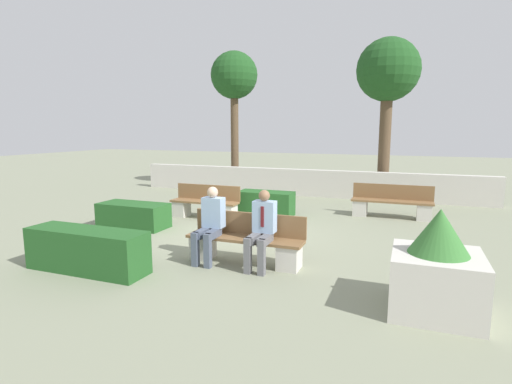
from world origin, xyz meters
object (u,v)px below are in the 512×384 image
(bench_left_side, at_px, (392,205))
(bench_front, at_px, (245,244))
(planter_corner_left, at_px, (437,270))
(bench_right_side, at_px, (205,206))
(tree_leftmost, at_px, (234,79))
(tree_center_left, at_px, (388,74))
(person_seated_woman, at_px, (210,221))
(person_seated_man, at_px, (262,226))

(bench_left_side, bearing_deg, bench_front, -103.39)
(planter_corner_left, bearing_deg, bench_right_side, 144.57)
(bench_left_side, bearing_deg, tree_leftmost, 160.50)
(bench_right_side, height_order, planter_corner_left, planter_corner_left)
(planter_corner_left, relative_size, tree_center_left, 0.25)
(tree_center_left, bearing_deg, planter_corner_left, -82.20)
(person_seated_woman, bearing_deg, person_seated_man, -0.03)
(bench_front, height_order, tree_center_left, tree_center_left)
(person_seated_man, bearing_deg, bench_left_side, 69.18)
(bench_front, height_order, bench_left_side, same)
(bench_right_side, xyz_separation_m, planter_corner_left, (5.41, -3.85, 0.23))
(person_seated_man, height_order, planter_corner_left, planter_corner_left)
(tree_center_left, bearing_deg, bench_front, -102.42)
(tree_leftmost, bearing_deg, bench_right_side, -73.71)
(person_seated_woman, distance_m, tree_leftmost, 10.04)
(bench_front, distance_m, bench_right_side, 3.78)
(person_seated_woman, height_order, tree_center_left, tree_center_left)
(bench_left_side, xyz_separation_m, planter_corner_left, (0.78, -5.70, 0.22))
(tree_center_left, bearing_deg, person_seated_woman, -106.18)
(bench_left_side, distance_m, bench_right_side, 4.98)
(person_seated_woman, relative_size, tree_leftmost, 0.25)
(bench_front, height_order, planter_corner_left, planter_corner_left)
(tree_leftmost, bearing_deg, tree_center_left, -4.58)
(tree_center_left, bearing_deg, bench_right_side, -128.80)
(bench_right_side, height_order, person_seated_woman, person_seated_woman)
(bench_front, bearing_deg, tree_center_left, 77.58)
(person_seated_man, relative_size, tree_center_left, 0.25)
(bench_left_side, relative_size, tree_leftmost, 0.39)
(planter_corner_left, relative_size, tree_leftmost, 0.25)
(planter_corner_left, distance_m, tree_center_left, 9.80)
(bench_left_side, bearing_deg, person_seated_woman, -108.32)
(bench_right_side, height_order, person_seated_man, person_seated_man)
(person_seated_man, relative_size, planter_corner_left, 0.98)
(bench_left_side, relative_size, person_seated_man, 1.57)
(person_seated_man, distance_m, planter_corner_left, 2.77)
(bench_front, bearing_deg, person_seated_woman, -166.56)
(person_seated_man, height_order, tree_leftmost, tree_leftmost)
(bench_front, xyz_separation_m, tree_center_left, (1.79, 8.12, 3.81))
(bench_left_side, xyz_separation_m, tree_leftmost, (-6.28, 3.80, 3.97))
(planter_corner_left, bearing_deg, person_seated_woman, 168.11)
(bench_front, height_order, bench_right_side, same)
(bench_left_side, relative_size, tree_center_left, 0.39)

